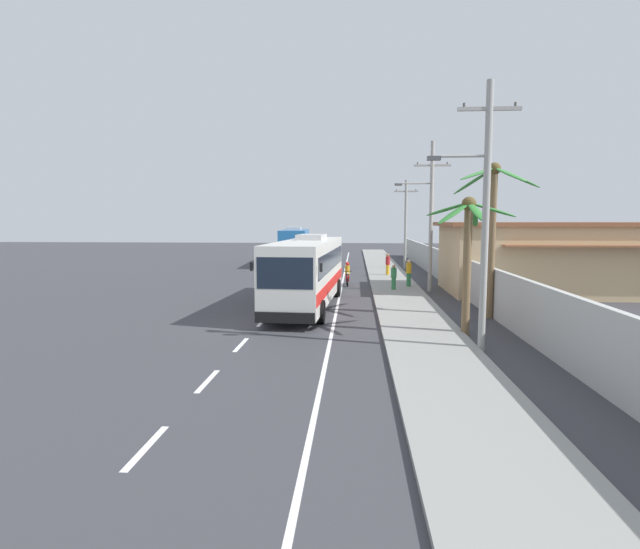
{
  "coord_description": "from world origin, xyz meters",
  "views": [
    {
      "loc": [
        4.12,
        -20.94,
        4.48
      ],
      "look_at": [
        2.29,
        4.7,
        1.7
      ],
      "focal_mm": 27.88,
      "sensor_mm": 36.0,
      "label": 1
    }
  ],
  "objects": [
    {
      "name": "ground_plane",
      "position": [
        0.0,
        0.0,
        0.0
      ],
      "size": [
        160.0,
        160.0,
        0.0
      ],
      "primitive_type": "plane",
      "color": "#3A3A3F"
    },
    {
      "name": "sidewalk_kerb",
      "position": [
        6.8,
        10.0,
        0.07
      ],
      "size": [
        3.2,
        90.0,
        0.14
      ],
      "primitive_type": "cube",
      "color": "gray",
      "rests_on": "ground"
    },
    {
      "name": "lane_markings",
      "position": [
        2.02,
        14.99,
        0.0
      ],
      "size": [
        3.35,
        71.92,
        0.01
      ],
      "color": "white",
      "rests_on": "ground"
    },
    {
      "name": "boundary_wall",
      "position": [
        10.6,
        14.0,
        1.14
      ],
      "size": [
        0.24,
        60.0,
        2.28
      ],
      "primitive_type": "cube",
      "color": "#B2B2AD",
      "rests_on": "ground"
    },
    {
      "name": "coach_bus_foreground",
      "position": [
        1.65,
        4.72,
        1.95
      ],
      "size": [
        3.45,
        12.31,
        3.74
      ],
      "color": "silver",
      "rests_on": "ground"
    },
    {
      "name": "coach_bus_far_lane",
      "position": [
        -1.97,
        28.98,
        2.01
      ],
      "size": [
        3.34,
        10.83,
        3.86
      ],
      "color": "#2366A8",
      "rests_on": "ground"
    },
    {
      "name": "motorcycle_beside_bus",
      "position": [
        3.58,
        13.56,
        0.66
      ],
      "size": [
        0.56,
        1.96,
        1.62
      ],
      "color": "black",
      "rests_on": "ground"
    },
    {
      "name": "pedestrian_near_kerb",
      "position": [
        6.75,
        19.33,
        1.03
      ],
      "size": [
        0.36,
        0.36,
        1.7
      ],
      "rotation": [
        0.0,
        0.0,
        1.12
      ],
      "color": "gold",
      "rests_on": "sidewalk_kerb"
    },
    {
      "name": "pedestrian_midwalk",
      "position": [
        6.57,
        10.56,
        0.96
      ],
      "size": [
        0.36,
        0.36,
        1.58
      ],
      "rotation": [
        0.0,
        0.0,
        2.32
      ],
      "color": "#2D7A47",
      "rests_on": "sidewalk_kerb"
    },
    {
      "name": "pedestrian_far_walk",
      "position": [
        7.68,
        12.21,
        1.09
      ],
      "size": [
        0.36,
        0.36,
        1.8
      ],
      "rotation": [
        0.0,
        0.0,
        4.43
      ],
      "color": "#2D7A47",
      "rests_on": "sidewalk_kerb"
    },
    {
      "name": "utility_pole_nearest",
      "position": [
        8.43,
        -3.78,
        4.84
      ],
      "size": [
        3.02,
        0.24,
        9.08
      ],
      "color": "#9E9E99",
      "rests_on": "ground"
    },
    {
      "name": "utility_pole_mid",
      "position": [
        8.77,
        10.78,
        4.99
      ],
      "size": [
        3.44,
        0.24,
        9.39
      ],
      "color": "#9E9E99",
      "rests_on": "ground"
    },
    {
      "name": "utility_pole_far",
      "position": [
        8.72,
        25.35,
        4.29
      ],
      "size": [
        2.19,
        0.24,
        8.17
      ],
      "color": "#9E9E99",
      "rests_on": "ground"
    },
    {
      "name": "palm_nearest",
      "position": [
        10.32,
        2.17,
        4.99
      ],
      "size": [
        3.89,
        4.07,
        7.09
      ],
      "color": "brown",
      "rests_on": "ground"
    },
    {
      "name": "palm_second",
      "position": [
        8.45,
        -1.4,
        3.78
      ],
      "size": [
        3.34,
        3.23,
        5.41
      ],
      "color": "brown",
      "rests_on": "ground"
    },
    {
      "name": "roadside_building",
      "position": [
        17.58,
        10.73,
        2.22
      ],
      "size": [
        16.19,
        7.95,
        4.4
      ],
      "color": "tan",
      "rests_on": "ground"
    }
  ]
}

